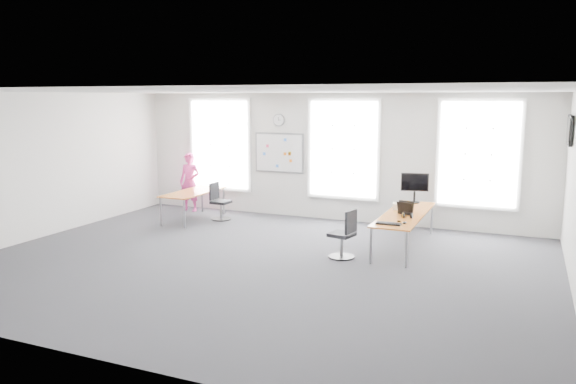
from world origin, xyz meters
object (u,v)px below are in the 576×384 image
at_px(desk_left, 194,194).
at_px(chair_left, 219,203).
at_px(desk_right, 405,216).
at_px(person, 190,182).
at_px(keyboard, 389,224).
at_px(chair_right, 344,237).
at_px(monitor, 415,185).
at_px(headphones, 407,215).

height_order(desk_left, chair_left, chair_left).
xyz_separation_m(desk_right, person, (-5.81, 1.41, 0.12)).
distance_m(desk_left, chair_left, 0.65).
bearing_deg(desk_right, keyboard, -93.70).
bearing_deg(chair_right, desk_right, 154.58).
xyz_separation_m(desk_right, monitor, (-0.05, 1.18, 0.43)).
bearing_deg(headphones, desk_left, 173.26).
distance_m(chair_left, monitor, 4.63).
relative_size(chair_right, person, 0.60).
bearing_deg(desk_right, headphones, -73.94).
bearing_deg(desk_left, monitor, 6.98).
height_order(desk_left, keyboard, keyboard).
relative_size(desk_left, headphones, 9.48).
relative_size(desk_right, desk_left, 1.48).
height_order(desk_right, desk_left, desk_left).
bearing_deg(desk_left, chair_left, 25.57).
distance_m(chair_left, person, 1.39).
bearing_deg(headphones, keyboard, -102.38).
relative_size(desk_left, keyboard, 4.23).
distance_m(person, monitor, 5.78).
bearing_deg(keyboard, desk_left, 161.86).
height_order(desk_right, keyboard, keyboard).
xyz_separation_m(person, headphones, (5.93, -1.83, -0.02)).
bearing_deg(chair_left, monitor, -83.41).
distance_m(desk_right, person, 5.98).
height_order(chair_right, monitor, monitor).
distance_m(headphones, monitor, 1.64).
relative_size(keyboard, headphones, 2.24).
xyz_separation_m(desk_right, headphones, (0.12, -0.42, 0.10)).
relative_size(desk_right, headphones, 14.05).
height_order(headphones, monitor, monitor).
bearing_deg(desk_right, chair_right, -126.19).
distance_m(keyboard, monitor, 2.29).
distance_m(chair_right, chair_left, 4.25).
distance_m(desk_right, chair_left, 4.69).
bearing_deg(person, chair_left, -31.05).
distance_m(desk_left, keyboard, 5.34).
distance_m(chair_right, keyboard, 0.84).
height_order(chair_left, person, person).
height_order(desk_left, chair_right, chair_right).
relative_size(headphones, monitor, 0.31).
height_order(desk_left, headphones, headphones).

